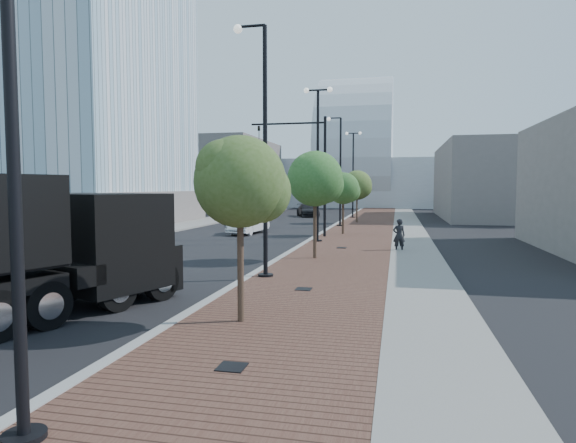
# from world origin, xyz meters

# --- Properties ---
(ground) EXTENTS (220.00, 220.00, 0.00)m
(ground) POSITION_xyz_m (0.00, 0.00, 0.00)
(ground) COLOR black
(sidewalk) EXTENTS (7.00, 140.00, 0.12)m
(sidewalk) POSITION_xyz_m (3.50, 40.00, 0.06)
(sidewalk) COLOR #4C2D23
(sidewalk) RESTS_ON ground
(concrete_strip) EXTENTS (2.40, 140.00, 0.13)m
(concrete_strip) POSITION_xyz_m (6.20, 40.00, 0.07)
(concrete_strip) COLOR slate
(concrete_strip) RESTS_ON ground
(curb) EXTENTS (0.30, 140.00, 0.14)m
(curb) POSITION_xyz_m (0.00, 40.00, 0.07)
(curb) COLOR gray
(curb) RESTS_ON ground
(west_sidewalk) EXTENTS (4.00, 140.00, 0.12)m
(west_sidewalk) POSITION_xyz_m (-13.00, 40.00, 0.06)
(west_sidewalk) COLOR slate
(west_sidewalk) RESTS_ON ground
(white_sedan) EXTENTS (2.07, 4.64, 1.48)m
(white_sedan) POSITION_xyz_m (-5.26, 26.89, 0.74)
(white_sedan) COLOR silver
(white_sedan) RESTS_ON ground
(dark_car_mid) EXTENTS (3.29, 4.72, 1.20)m
(dark_car_mid) POSITION_xyz_m (-7.34, 33.06, 0.60)
(dark_car_mid) COLOR black
(dark_car_mid) RESTS_ON ground
(dark_car_far) EXTENTS (3.67, 5.39, 1.45)m
(dark_car_far) POSITION_xyz_m (-4.75, 48.36, 0.73)
(dark_car_far) COLOR black
(dark_car_far) RESTS_ON ground
(pedestrian) EXTENTS (0.70, 0.52, 1.74)m
(pedestrian) POSITION_xyz_m (5.40, 18.82, 0.87)
(pedestrian) COLOR black
(pedestrian) RESTS_ON ground
(streetlight_0) EXTENTS (1.72, 0.56, 9.28)m
(streetlight_0) POSITION_xyz_m (0.60, -2.00, 4.82)
(streetlight_0) COLOR black
(streetlight_0) RESTS_ON ground
(streetlight_1) EXTENTS (1.44, 0.56, 9.21)m
(streetlight_1) POSITION_xyz_m (0.49, 10.00, 4.34)
(streetlight_1) COLOR black
(streetlight_1) RESTS_ON ground
(streetlight_2) EXTENTS (1.72, 0.56, 9.28)m
(streetlight_2) POSITION_xyz_m (0.60, 22.00, 4.82)
(streetlight_2) COLOR black
(streetlight_2) RESTS_ON ground
(streetlight_3) EXTENTS (1.44, 0.56, 9.21)m
(streetlight_3) POSITION_xyz_m (0.49, 34.00, 4.34)
(streetlight_3) COLOR black
(streetlight_3) RESTS_ON ground
(streetlight_4) EXTENTS (1.72, 0.56, 9.28)m
(streetlight_4) POSITION_xyz_m (0.60, 46.00, 4.82)
(streetlight_4) COLOR black
(streetlight_4) RESTS_ON ground
(traffic_mast) EXTENTS (5.09, 0.20, 8.00)m
(traffic_mast) POSITION_xyz_m (-0.30, 25.00, 4.98)
(traffic_mast) COLOR black
(traffic_mast) RESTS_ON ground
(tree_0) EXTENTS (2.28, 2.22, 4.62)m
(tree_0) POSITION_xyz_m (1.65, 4.02, 3.49)
(tree_0) COLOR #382619
(tree_0) RESTS_ON ground
(tree_1) EXTENTS (2.56, 2.54, 5.04)m
(tree_1) POSITION_xyz_m (1.65, 15.02, 3.75)
(tree_1) COLOR #382619
(tree_1) RESTS_ON ground
(tree_2) EXTENTS (2.28, 2.22, 4.41)m
(tree_2) POSITION_xyz_m (1.65, 27.02, 3.29)
(tree_2) COLOR #382619
(tree_2) RESTS_ON ground
(tree_3) EXTENTS (2.76, 2.76, 4.95)m
(tree_3) POSITION_xyz_m (1.65, 39.02, 3.56)
(tree_3) COLOR #382619
(tree_3) RESTS_ON ground
(tower_podium) EXTENTS (19.00, 19.00, 3.00)m
(tower_podium) POSITION_xyz_m (-24.00, 32.00, 1.50)
(tower_podium) COLOR slate
(tower_podium) RESTS_ON ground
(convention_center) EXTENTS (50.00, 30.00, 50.00)m
(convention_center) POSITION_xyz_m (-2.00, 85.00, 6.00)
(convention_center) COLOR #ACB3B7
(convention_center) RESTS_ON ground
(commercial_block_nw) EXTENTS (14.00, 20.00, 10.00)m
(commercial_block_nw) POSITION_xyz_m (-20.00, 60.00, 5.00)
(commercial_block_nw) COLOR #655F5B
(commercial_block_nw) RESTS_ON ground
(commercial_block_ne) EXTENTS (12.00, 22.00, 8.00)m
(commercial_block_ne) POSITION_xyz_m (16.00, 50.00, 4.00)
(commercial_block_ne) COLOR slate
(commercial_block_ne) RESTS_ON ground
(utility_cover_0) EXTENTS (0.50, 0.50, 0.02)m
(utility_cover_0) POSITION_xyz_m (2.40, 1.00, 0.13)
(utility_cover_0) COLOR black
(utility_cover_0) RESTS_ON sidewalk
(utility_cover_1) EXTENTS (0.50, 0.50, 0.02)m
(utility_cover_1) POSITION_xyz_m (2.40, 8.00, 0.13)
(utility_cover_1) COLOR black
(utility_cover_1) RESTS_ON sidewalk
(utility_cover_2) EXTENTS (0.50, 0.50, 0.02)m
(utility_cover_2) POSITION_xyz_m (2.40, 19.00, 0.13)
(utility_cover_2) COLOR black
(utility_cover_2) RESTS_ON sidewalk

